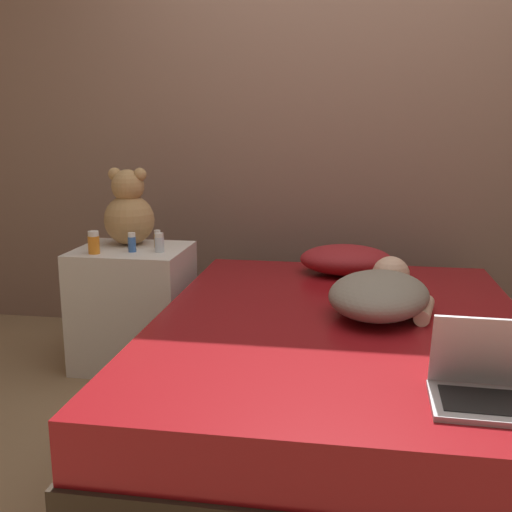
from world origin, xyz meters
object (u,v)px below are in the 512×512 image
pillow (346,260)px  bottle_blue (132,243)px  laptop (489,384)px  bottle_clear (159,243)px  teddy_bear (129,212)px  person_lying (381,292)px  bottle_amber (158,239)px  bottle_orange (94,243)px

pillow → bottle_blue: size_ratio=4.80×
laptop → bottle_clear: bearing=139.6°
laptop → teddy_bear: bearing=140.3°
teddy_bear → bottle_clear: size_ratio=4.24×
person_lying → bottle_amber: bearing=165.7°
pillow → teddy_bear: bearing=-178.2°
pillow → person_lying: size_ratio=0.65×
pillow → bottle_amber: bottle_amber is taller
person_lying → bottle_blue: (-1.17, 0.38, 0.09)m
pillow → teddy_bear: size_ratio=1.16×
bottle_blue → bottle_clear: bearing=9.1°
person_lying → bottle_clear: bearing=169.6°
pillow → bottle_clear: 0.92m
bottle_clear → bottle_amber: size_ratio=1.06×
bottle_orange → bottle_clear: size_ratio=1.18×
bottle_blue → pillow: bearing=11.6°
laptop → bottle_orange: bearing=147.6°
bottle_clear → bottle_blue: (-0.13, -0.02, 0.00)m
laptop → bottle_clear: (-1.29, 1.16, 0.11)m
pillow → bottle_orange: bearing=-166.9°
bottle_blue → person_lying: bearing=-18.2°
laptop → bottle_orange: size_ratio=2.85×
laptop → bottle_clear: size_ratio=3.37×
person_lying → pillow: bearing=114.8°
laptop → person_lying: bearing=110.0°
laptop → bottle_amber: 1.84m
pillow → bottle_amber: size_ratio=5.19×
person_lying → bottle_clear: (-1.04, 0.41, 0.09)m
laptop → bottle_orange: bottle_orange is taller
bottle_orange → bottle_amber: size_ratio=1.25×
pillow → bottle_amber: (-0.94, -0.08, 0.09)m
laptop → bottle_blue: 1.82m
pillow → laptop: bearing=-73.7°
pillow → person_lying: (0.15, -0.59, 0.01)m
bottle_amber → bottle_blue: 0.15m
teddy_bear → bottle_orange: teddy_bear is taller
laptop → bottle_amber: (-1.33, 1.27, 0.11)m
laptop → teddy_bear: size_ratio=0.80×
bottle_amber → bottle_blue: bearing=-124.3°
person_lying → teddy_bear: 1.38m
pillow → teddy_bear: 1.12m
pillow → bottle_amber: 0.94m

